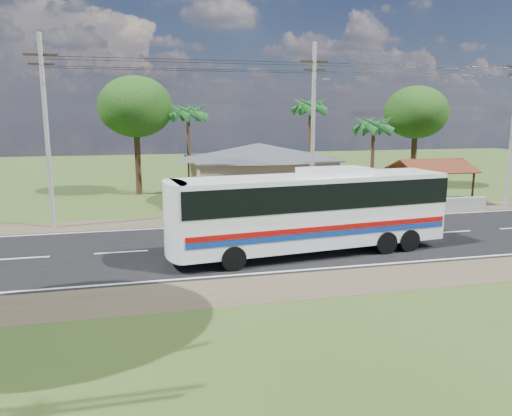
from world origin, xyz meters
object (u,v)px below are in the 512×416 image
Objects in this scene: waiting_shed at (431,167)px; person at (443,199)px; motorcycle at (388,205)px; coach_bus at (313,206)px.

person is (-0.52, -2.42, -1.95)m from waiting_shed.
person is (3.79, -0.64, 0.38)m from motorcycle.
waiting_shed is 16.95m from coach_bus.
coach_bus is at bearing -140.53° from waiting_shed.
coach_bus is 15.17m from person.
coach_bus reaches higher than motorcycle.
coach_bus is 8.54× the size of person.
motorcycle is at bearing -157.65° from waiting_shed.
waiting_shed is at bearing -113.25° from person.
waiting_shed is at bearing -70.01° from motorcycle.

